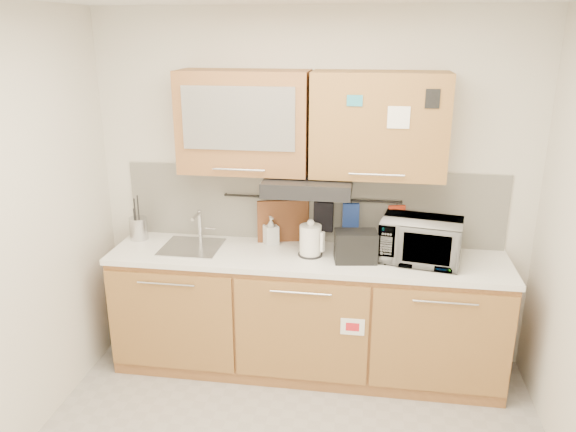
% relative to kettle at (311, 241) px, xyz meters
% --- Properties ---
extents(wall_back, '(3.20, 0.00, 3.20)m').
position_rel_kettle_xyz_m(wall_back, '(-0.03, 0.31, 0.27)').
color(wall_back, silver).
rests_on(wall_back, ground).
extents(base_cabinet, '(2.80, 0.64, 0.88)m').
position_rel_kettle_xyz_m(base_cabinet, '(-0.03, 0.01, -0.62)').
color(base_cabinet, '#AF773E').
rests_on(base_cabinet, floor).
extents(countertop, '(2.82, 0.62, 0.04)m').
position_rel_kettle_xyz_m(countertop, '(-0.03, 0.00, -0.13)').
color(countertop, white).
rests_on(countertop, base_cabinet).
extents(backsplash, '(2.80, 0.02, 0.56)m').
position_rel_kettle_xyz_m(backsplash, '(-0.03, 0.30, 0.17)').
color(backsplash, silver).
rests_on(backsplash, countertop).
extents(upper_cabinets, '(1.82, 0.37, 0.70)m').
position_rel_kettle_xyz_m(upper_cabinets, '(-0.03, 0.14, 0.80)').
color(upper_cabinets, '#AF773E').
rests_on(upper_cabinets, wall_back).
extents(range_hood, '(0.60, 0.46, 0.10)m').
position_rel_kettle_xyz_m(range_hood, '(-0.03, 0.06, 0.39)').
color(range_hood, black).
rests_on(range_hood, upper_cabinets).
extents(sink, '(0.42, 0.40, 0.26)m').
position_rel_kettle_xyz_m(sink, '(-0.88, 0.02, -0.10)').
color(sink, silver).
rests_on(sink, countertop).
extents(utensil_rail, '(1.30, 0.02, 0.02)m').
position_rel_kettle_xyz_m(utensil_rail, '(-0.03, 0.26, 0.23)').
color(utensil_rail, black).
rests_on(utensil_rail, backsplash).
extents(utensil_crock, '(0.14, 0.14, 0.34)m').
position_rel_kettle_xyz_m(utensil_crock, '(-1.33, 0.13, -0.02)').
color(utensil_crock, '#B8B7BC').
rests_on(utensil_crock, countertop).
extents(kettle, '(0.20, 0.20, 0.27)m').
position_rel_kettle_xyz_m(kettle, '(0.00, 0.00, 0.00)').
color(kettle, white).
rests_on(kettle, countertop).
extents(toaster, '(0.31, 0.21, 0.22)m').
position_rel_kettle_xyz_m(toaster, '(0.32, -0.06, 0.00)').
color(toaster, black).
rests_on(toaster, countertop).
extents(microwave, '(0.59, 0.45, 0.30)m').
position_rel_kettle_xyz_m(microwave, '(0.75, 0.02, 0.04)').
color(microwave, '#999999').
rests_on(microwave, countertop).
extents(soap_bottle, '(0.13, 0.13, 0.21)m').
position_rel_kettle_xyz_m(soap_bottle, '(-0.31, 0.18, 0.00)').
color(soap_bottle, '#999999').
rests_on(soap_bottle, countertop).
extents(cutting_board, '(0.38, 0.12, 0.48)m').
position_rel_kettle_xyz_m(cutting_board, '(-0.24, 0.25, -0.02)').
color(cutting_board, brown).
rests_on(cutting_board, utensil_rail).
extents(oven_mitt, '(0.12, 0.05, 0.20)m').
position_rel_kettle_xyz_m(oven_mitt, '(0.27, 0.25, 0.11)').
color(oven_mitt, navy).
rests_on(oven_mitt, utensil_rail).
extents(dark_pouch, '(0.14, 0.05, 0.22)m').
position_rel_kettle_xyz_m(dark_pouch, '(0.07, 0.25, 0.10)').
color(dark_pouch, black).
rests_on(dark_pouch, utensil_rail).
extents(pot_holder, '(0.12, 0.05, 0.15)m').
position_rel_kettle_xyz_m(pot_holder, '(0.59, 0.25, 0.14)').
color(pot_holder, red).
rests_on(pot_holder, utensil_rail).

